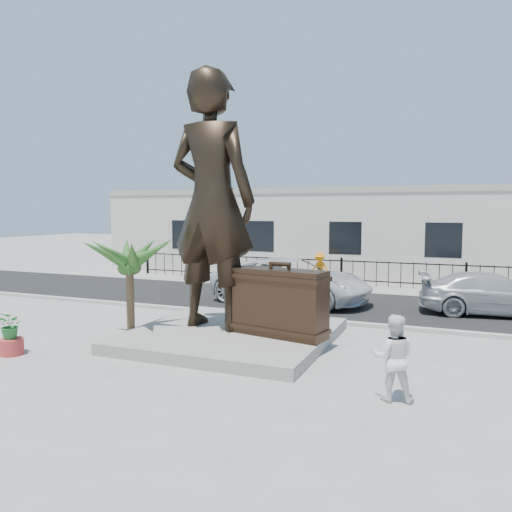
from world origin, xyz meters
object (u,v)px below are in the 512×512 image
at_px(statue, 212,201).
at_px(car_white, 291,281).
at_px(tourist, 393,358).
at_px(suitcase, 280,303).

xyz_separation_m(statue, car_white, (0.38, 5.85, -2.94)).
xyz_separation_m(statue, tourist, (5.25, -2.87, -2.98)).
bearing_deg(car_white, statue, -177.17).
bearing_deg(suitcase, car_white, 116.82).
relative_size(statue, suitcase, 2.83).
distance_m(statue, suitcase, 3.35).
bearing_deg(suitcase, statue, -174.60).
height_order(suitcase, tourist, suitcase).
xyz_separation_m(suitcase, car_white, (-1.68, 6.06, -0.31)).
bearing_deg(statue, suitcase, 179.02).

